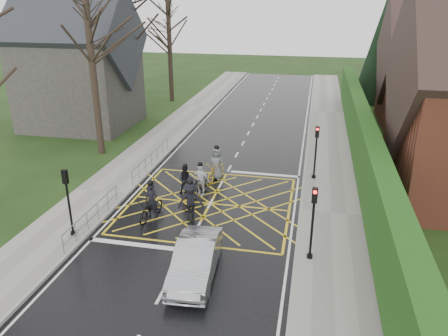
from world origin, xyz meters
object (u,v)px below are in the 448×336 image
at_px(cyclist_front, 200,183).
at_px(cyclist_rear, 151,206).
at_px(car, 196,260).
at_px(cyclist_mid, 191,205).
at_px(cyclist_back, 186,183).
at_px(cyclist_lead, 216,168).

bearing_deg(cyclist_front, cyclist_rear, -102.67).
height_order(cyclist_front, car, cyclist_front).
bearing_deg(cyclist_mid, cyclist_rear, 170.30).
relative_size(cyclist_back, cyclist_lead, 0.80).
bearing_deg(cyclist_rear, cyclist_mid, 18.45).
bearing_deg(cyclist_front, cyclist_mid, -68.81).
distance_m(cyclist_rear, car, 5.16).
bearing_deg(cyclist_back, cyclist_mid, -84.03).
distance_m(cyclist_rear, cyclist_lead, 5.64).
height_order(cyclist_rear, cyclist_mid, cyclist_mid).
height_order(cyclist_rear, cyclist_back, cyclist_rear).
distance_m(cyclist_lead, car, 9.36).
relative_size(cyclist_front, cyclist_lead, 0.88).
xyz_separation_m(cyclist_mid, cyclist_front, (-0.25, 2.72, -0.06)).
bearing_deg(cyclist_rear, cyclist_front, 72.50).
relative_size(cyclist_rear, cyclist_lead, 0.95).
xyz_separation_m(cyclist_back, cyclist_front, (0.81, -0.04, 0.05)).
height_order(cyclist_rear, cyclist_front, cyclist_rear).
bearing_deg(cyclist_lead, cyclist_rear, -98.30).
xyz_separation_m(cyclist_lead, car, (1.30, -9.27, -0.02)).
bearing_deg(cyclist_back, cyclist_front, -18.28).
bearing_deg(cyclist_mid, cyclist_back, 94.03).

